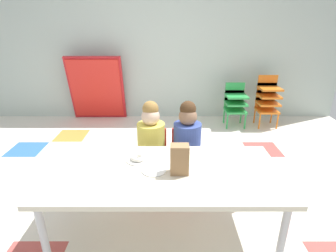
{
  "coord_description": "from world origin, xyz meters",
  "views": [
    {
      "loc": [
        0.09,
        -2.27,
        1.61
      ],
      "look_at": [
        0.08,
        -0.35,
        0.84
      ],
      "focal_mm": 28.38,
      "sensor_mm": 36.0,
      "label": 1
    }
  ],
  "objects_px": {
    "seated_child_near_camera": "(152,138)",
    "donut_powdered_on_plate": "(139,157)",
    "craft_table": "(165,176)",
    "paper_plate_center_table": "(155,170)",
    "folded_activity_table": "(98,89)",
    "kid_chair_green_stack": "(236,102)",
    "seated_child_middle_seat": "(188,139)",
    "paper_plate_near_edge": "(139,160)",
    "paper_bag_brown": "(180,159)",
    "kid_chair_orange_stack": "(269,98)"
  },
  "relations": [
    {
      "from": "kid_chair_orange_stack",
      "to": "paper_bag_brown",
      "type": "xyz_separation_m",
      "value": [
        -1.49,
        -2.41,
        0.24
      ]
    },
    {
      "from": "folded_activity_table",
      "to": "craft_table",
      "type": "bearing_deg",
      "value": -66.45
    },
    {
      "from": "seated_child_middle_seat",
      "to": "folded_activity_table",
      "type": "bearing_deg",
      "value": 124.12
    },
    {
      "from": "folded_activity_table",
      "to": "seated_child_middle_seat",
      "type": "bearing_deg",
      "value": -55.88
    },
    {
      "from": "seated_child_near_camera",
      "to": "paper_plate_center_table",
      "type": "distance_m",
      "value": 0.63
    },
    {
      "from": "seated_child_near_camera",
      "to": "kid_chair_green_stack",
      "type": "relative_size",
      "value": 1.35
    },
    {
      "from": "paper_plate_near_edge",
      "to": "kid_chair_green_stack",
      "type": "bearing_deg",
      "value": 59.72
    },
    {
      "from": "kid_chair_orange_stack",
      "to": "folded_activity_table",
      "type": "xyz_separation_m",
      "value": [
        -2.76,
        0.27,
        0.08
      ]
    },
    {
      "from": "craft_table",
      "to": "folded_activity_table",
      "type": "relative_size",
      "value": 1.58
    },
    {
      "from": "seated_child_near_camera",
      "to": "folded_activity_table",
      "type": "relative_size",
      "value": 0.84
    },
    {
      "from": "craft_table",
      "to": "donut_powdered_on_plate",
      "type": "distance_m",
      "value": 0.26
    },
    {
      "from": "seated_child_near_camera",
      "to": "kid_chair_orange_stack",
      "type": "relative_size",
      "value": 1.15
    },
    {
      "from": "seated_child_near_camera",
      "to": "donut_powdered_on_plate",
      "type": "relative_size",
      "value": 7.86
    },
    {
      "from": "seated_child_near_camera",
      "to": "paper_bag_brown",
      "type": "relative_size",
      "value": 4.17
    },
    {
      "from": "craft_table",
      "to": "paper_plate_center_table",
      "type": "bearing_deg",
      "value": -179.88
    },
    {
      "from": "seated_child_middle_seat",
      "to": "donut_powdered_on_plate",
      "type": "relative_size",
      "value": 7.86
    },
    {
      "from": "donut_powdered_on_plate",
      "to": "kid_chair_green_stack",
      "type": "bearing_deg",
      "value": 59.72
    },
    {
      "from": "craft_table",
      "to": "donut_powdered_on_plate",
      "type": "relative_size",
      "value": 14.68
    },
    {
      "from": "seated_child_middle_seat",
      "to": "paper_plate_center_table",
      "type": "bearing_deg",
      "value": -114.25
    },
    {
      "from": "craft_table",
      "to": "kid_chair_green_stack",
      "type": "distance_m",
      "value": 2.63
    },
    {
      "from": "seated_child_near_camera",
      "to": "seated_child_middle_seat",
      "type": "xyz_separation_m",
      "value": [
        0.34,
        0.0,
        0.0
      ]
    },
    {
      "from": "craft_table",
      "to": "seated_child_near_camera",
      "type": "relative_size",
      "value": 1.87
    },
    {
      "from": "kid_chair_green_stack",
      "to": "seated_child_near_camera",
      "type": "bearing_deg",
      "value": -125.05
    },
    {
      "from": "craft_table",
      "to": "folded_activity_table",
      "type": "xyz_separation_m",
      "value": [
        -1.16,
        2.65,
        -0.0
      ]
    },
    {
      "from": "folded_activity_table",
      "to": "paper_bag_brown",
      "type": "relative_size",
      "value": 4.94
    },
    {
      "from": "seated_child_near_camera",
      "to": "kid_chair_green_stack",
      "type": "xyz_separation_m",
      "value": [
        1.23,
        1.75,
        -0.16
      ]
    },
    {
      "from": "seated_child_middle_seat",
      "to": "kid_chair_green_stack",
      "type": "xyz_separation_m",
      "value": [
        0.89,
        1.75,
        -0.16
      ]
    },
    {
      "from": "craft_table",
      "to": "kid_chair_orange_stack",
      "type": "xyz_separation_m",
      "value": [
        1.61,
        2.38,
        -0.08
      ]
    },
    {
      "from": "craft_table",
      "to": "paper_plate_center_table",
      "type": "distance_m",
      "value": 0.09
    },
    {
      "from": "kid_chair_orange_stack",
      "to": "donut_powdered_on_plate",
      "type": "xyz_separation_m",
      "value": [
        -1.81,
        -2.23,
        0.16
      ]
    },
    {
      "from": "kid_chair_green_stack",
      "to": "folded_activity_table",
      "type": "bearing_deg",
      "value": 173.19
    },
    {
      "from": "seated_child_middle_seat",
      "to": "paper_bag_brown",
      "type": "xyz_separation_m",
      "value": [
        -0.1,
        -0.66,
        0.14
      ]
    },
    {
      "from": "seated_child_near_camera",
      "to": "paper_plate_near_edge",
      "type": "relative_size",
      "value": 5.1
    },
    {
      "from": "seated_child_middle_seat",
      "to": "kid_chair_green_stack",
      "type": "bearing_deg",
      "value": 63.16
    },
    {
      "from": "paper_plate_center_table",
      "to": "kid_chair_green_stack",
      "type": "bearing_deg",
      "value": 63.84
    },
    {
      "from": "paper_plate_center_table",
      "to": "seated_child_middle_seat",
      "type": "bearing_deg",
      "value": 65.75
    },
    {
      "from": "paper_bag_brown",
      "to": "craft_table",
      "type": "bearing_deg",
      "value": 165.25
    },
    {
      "from": "seated_child_middle_seat",
      "to": "kid_chair_green_stack",
      "type": "height_order",
      "value": "seated_child_middle_seat"
    },
    {
      "from": "seated_child_middle_seat",
      "to": "kid_chair_green_stack",
      "type": "distance_m",
      "value": 1.97
    },
    {
      "from": "seated_child_middle_seat",
      "to": "craft_table",
      "type": "bearing_deg",
      "value": -108.78
    },
    {
      "from": "kid_chair_orange_stack",
      "to": "kid_chair_green_stack",
      "type": "bearing_deg",
      "value": -179.95
    },
    {
      "from": "seated_child_near_camera",
      "to": "seated_child_middle_seat",
      "type": "distance_m",
      "value": 0.34
    },
    {
      "from": "paper_bag_brown",
      "to": "seated_child_near_camera",
      "type": "bearing_deg",
      "value": 110.09
    },
    {
      "from": "paper_plate_center_table",
      "to": "donut_powdered_on_plate",
      "type": "bearing_deg",
      "value": 131.04
    },
    {
      "from": "craft_table",
      "to": "seated_child_middle_seat",
      "type": "distance_m",
      "value": 0.67
    },
    {
      "from": "craft_table",
      "to": "kid_chair_green_stack",
      "type": "height_order",
      "value": "kid_chair_green_stack"
    },
    {
      "from": "kid_chair_green_stack",
      "to": "paper_plate_center_table",
      "type": "relative_size",
      "value": 3.78
    },
    {
      "from": "paper_bag_brown",
      "to": "donut_powdered_on_plate",
      "type": "relative_size",
      "value": 1.89
    },
    {
      "from": "seated_child_middle_seat",
      "to": "paper_plate_near_edge",
      "type": "relative_size",
      "value": 5.1
    },
    {
      "from": "kid_chair_orange_stack",
      "to": "seated_child_middle_seat",
      "type": "bearing_deg",
      "value": -128.47
    }
  ]
}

